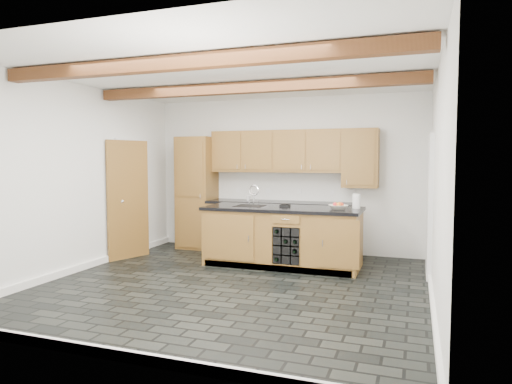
{
  "coord_description": "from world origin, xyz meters",
  "views": [
    {
      "loc": [
        2.27,
        -5.58,
        1.67
      ],
      "look_at": [
        0.03,
        0.8,
        1.19
      ],
      "focal_mm": 32.0,
      "sensor_mm": 36.0,
      "label": 1
    }
  ],
  "objects_px": {
    "island": "(283,236)",
    "paper_towel": "(356,201)",
    "kitchen_scale": "(285,205)",
    "fruit_bowl": "(338,207)"
  },
  "relations": [
    {
      "from": "island",
      "to": "paper_towel",
      "type": "xyz_separation_m",
      "value": [
        1.11,
        0.19,
        0.58
      ]
    },
    {
      "from": "island",
      "to": "paper_towel",
      "type": "distance_m",
      "value": 1.27
    },
    {
      "from": "island",
      "to": "kitchen_scale",
      "type": "relative_size",
      "value": 15.34
    },
    {
      "from": "paper_towel",
      "to": "kitchen_scale",
      "type": "bearing_deg",
      "value": -173.47
    },
    {
      "from": "kitchen_scale",
      "to": "paper_towel",
      "type": "relative_size",
      "value": 0.73
    },
    {
      "from": "kitchen_scale",
      "to": "paper_towel",
      "type": "height_order",
      "value": "paper_towel"
    },
    {
      "from": "fruit_bowl",
      "to": "paper_towel",
      "type": "xyz_separation_m",
      "value": [
        0.24,
        0.23,
        0.08
      ]
    },
    {
      "from": "paper_towel",
      "to": "fruit_bowl",
      "type": "bearing_deg",
      "value": -135.93
    },
    {
      "from": "island",
      "to": "paper_towel",
      "type": "relative_size",
      "value": 11.16
    },
    {
      "from": "fruit_bowl",
      "to": "kitchen_scale",
      "type": "bearing_deg",
      "value": 172.88
    }
  ]
}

